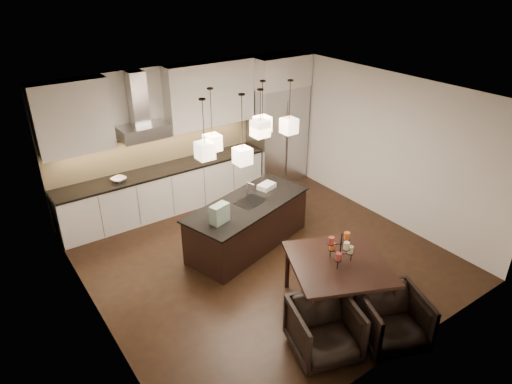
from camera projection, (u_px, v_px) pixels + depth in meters
floor at (263, 257)px, 7.82m from camera, size 5.50×5.50×0.02m
ceiling at (264, 94)px, 6.55m from camera, size 5.50×5.50×0.02m
wall_back at (183, 134)px, 9.20m from camera, size 5.50×0.02×2.80m
wall_front at (405, 269)px, 5.17m from camera, size 5.50×0.02×2.80m
wall_left at (87, 237)px, 5.77m from camera, size 0.02×5.50×2.80m
wall_right at (382, 146)px, 8.60m from camera, size 0.02×5.50×2.80m
refrigerator at (277, 134)px, 10.14m from camera, size 1.20×0.72×2.15m
fridge_panel at (279, 71)px, 9.51m from camera, size 1.26×0.72×0.65m
lower_cabinets at (166, 190)px, 9.07m from camera, size 4.21×0.62×0.88m
countertop at (164, 169)px, 8.87m from camera, size 4.21×0.66×0.04m
backsplash at (156, 149)px, 8.93m from camera, size 4.21×0.02×0.63m
upper_cab_left at (72, 118)px, 7.64m from camera, size 1.25×0.35×1.25m
upper_cab_right at (210, 94)px, 8.99m from camera, size 1.85×0.35×1.25m
hood_canopy at (144, 132)px, 8.38m from camera, size 0.90×0.52×0.24m
hood_chimney at (138, 98)px, 8.19m from camera, size 0.30×0.28×0.96m
fruit_bowl at (119, 179)px, 8.34m from camera, size 0.34×0.34×0.06m
island_body at (248, 225)px, 7.97m from camera, size 2.43×1.50×0.80m
island_top at (248, 204)px, 7.78m from camera, size 2.52×1.59×0.04m
faucet at (247, 190)px, 7.81m from camera, size 0.15×0.23×0.35m
tote_bag at (220, 214)px, 7.13m from camera, size 0.34×0.24×0.31m
food_container at (267, 186)px, 8.25m from camera, size 0.36×0.30×0.09m
dining_table at (337, 285)px, 6.50m from camera, size 1.74×1.74×0.79m
candelabra at (341, 248)px, 6.22m from camera, size 0.50×0.50×0.46m
candle_a at (350, 250)px, 6.26m from camera, size 0.11×0.11×0.11m
candle_b at (332, 246)px, 6.34m from camera, size 0.11×0.11×0.11m
candle_c at (338, 257)px, 6.11m from camera, size 0.11×0.11×0.11m
candle_d at (347, 236)px, 6.26m from camera, size 0.11×0.11×0.11m
candle_e at (331, 241)px, 6.16m from camera, size 0.11×0.11×0.11m
candle_f at (347, 246)px, 6.04m from camera, size 0.11×0.11×0.11m
armchair_left at (324, 329)px, 5.74m from camera, size 1.00×1.02×0.75m
armchair_right at (392, 320)px, 5.90m from camera, size 1.04×1.05×0.74m
pendant_a at (205, 151)px, 6.73m from camera, size 0.24×0.24×0.26m
pendant_b at (212, 143)px, 7.32m from camera, size 0.24×0.24×0.26m
pendant_c at (260, 129)px, 7.14m from camera, size 0.24×0.24×0.26m
pendant_d at (262, 124)px, 7.68m from camera, size 0.24×0.24×0.26m
pendant_e at (289, 126)px, 7.74m from camera, size 0.24×0.24×0.26m
pendant_f at (242, 156)px, 7.05m from camera, size 0.24×0.24×0.26m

